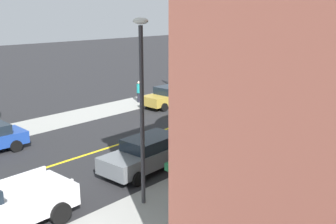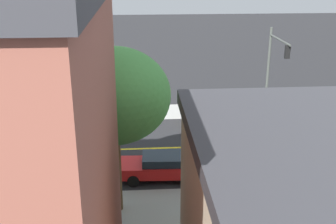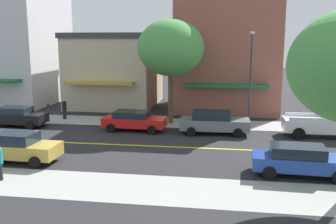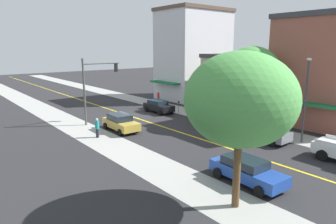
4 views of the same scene
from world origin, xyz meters
name	(u,v)px [view 1 (image 1 of 4)]	position (x,y,z in m)	size (l,w,h in m)	color
ground_plane	(247,104)	(0.00, 0.00, 0.00)	(140.00, 140.00, 0.00)	#262628
sidewalk_left	(332,118)	(-6.92, 0.00, 0.00)	(3.43, 126.00, 0.01)	#9E9E99
sidewalk_right	(182,92)	(6.92, 0.00, 0.00)	(3.43, 126.00, 0.01)	#9E9E99
road_centerline_stripe	(247,104)	(0.00, 0.00, 0.00)	(0.20, 126.00, 0.00)	yellow
street_tree_right_corner	(250,44)	(-6.91, 11.74, 5.86)	(5.11, 5.11, 8.06)	brown
fire_hydrant	(333,102)	(-5.67, -3.48, 0.38)	(0.44, 0.24, 0.77)	yellow
parking_meter	(305,108)	(-5.75, 2.07, 0.95)	(0.12, 0.18, 1.46)	#4C4C51
traffic_light_mast	(198,46)	(4.62, 0.70, 4.45)	(4.25, 0.32, 6.85)	#474C47
street_lamp	(142,95)	(-6.06, 17.77, 4.33)	(0.70, 0.36, 7.10)	#38383D
red_sedan_left_curb	(221,129)	(-3.95, 9.47, 0.76)	(2.22, 4.58, 1.42)	red
black_sedan_left_curb	(289,102)	(-3.84, 0.45, 0.80)	(2.03, 4.23, 1.51)	black
gold_sedan_right_curb	(170,96)	(4.11, 4.89, 0.83)	(2.15, 4.58, 1.61)	#B29338
grey_sedan_left_curb	(148,153)	(-3.82, 15.25, 0.83)	(2.15, 4.83, 1.59)	slate
pedestrian_teal_shirt	(139,91)	(6.89, 5.58, 0.93)	(0.37, 0.37, 1.76)	black
pedestrian_black_shirt	(321,114)	(-7.11, 2.81, 0.87)	(0.38, 0.38, 1.67)	black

